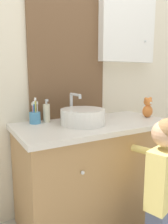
# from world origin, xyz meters

# --- Properties ---
(wall_back) EXTENTS (3.20, 0.18, 2.50)m
(wall_back) POSITION_xyz_m (0.04, 0.62, 1.28)
(wall_back) COLOR beige
(wall_back) RESTS_ON ground_plane
(vanity_counter) EXTENTS (1.19, 0.60, 0.79)m
(vanity_counter) POSITION_xyz_m (0.00, 0.30, 0.40)
(vanity_counter) COLOR #A37A4C
(vanity_counter) RESTS_ON ground_plane
(sink_basin) EXTENTS (0.33, 0.38, 0.22)m
(sink_basin) POSITION_xyz_m (-0.11, 0.30, 0.85)
(sink_basin) COLOR white
(sink_basin) RESTS_ON vanity_counter
(toothbrush_holder) EXTENTS (0.08, 0.08, 0.19)m
(toothbrush_holder) POSITION_xyz_m (-0.40, 0.50, 0.84)
(toothbrush_holder) COLOR #4C93C6
(toothbrush_holder) RESTS_ON vanity_counter
(soap_dispenser) EXTENTS (0.05, 0.05, 0.18)m
(soap_dispenser) POSITION_xyz_m (-0.31, 0.50, 0.87)
(soap_dispenser) COLOR beige
(soap_dispenser) RESTS_ON vanity_counter
(child_figure) EXTENTS (0.24, 0.46, 0.91)m
(child_figure) POSITION_xyz_m (0.14, -0.23, 0.52)
(child_figure) COLOR slate
(child_figure) RESTS_ON ground_plane
(teddy_bear) EXTENTS (0.09, 0.08, 0.17)m
(teddy_bear) POSITION_xyz_m (0.51, 0.26, 0.88)
(teddy_bear) COLOR orange
(teddy_bear) RESTS_ON vanity_counter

